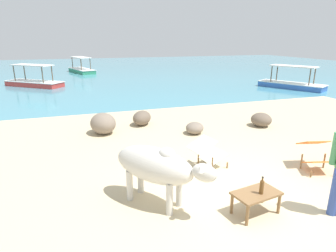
# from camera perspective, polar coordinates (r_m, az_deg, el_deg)

# --- Properties ---
(sand_beach) EXTENTS (18.00, 14.00, 0.04)m
(sand_beach) POSITION_cam_1_polar(r_m,az_deg,el_deg) (5.56, 14.93, -13.49)
(sand_beach) COLOR #CCB78E
(sand_beach) RESTS_ON ground
(water_surface) EXTENTS (60.00, 36.00, 0.03)m
(water_surface) POSITION_cam_1_polar(r_m,az_deg,el_deg) (26.25, -12.17, 10.56)
(water_surface) COLOR teal
(water_surface) RESTS_ON ground
(cow) EXTENTS (1.51, 1.73, 1.08)m
(cow) POSITION_cam_1_polar(r_m,az_deg,el_deg) (4.84, -2.35, -7.94)
(cow) COLOR beige
(cow) RESTS_ON sand_beach
(low_bench_table) EXTENTS (0.82, 0.56, 0.38)m
(low_bench_table) POSITION_cam_1_polar(r_m,az_deg,el_deg) (4.96, 17.15, -13.13)
(low_bench_table) COLOR brown
(low_bench_table) RESTS_ON sand_beach
(bottle) EXTENTS (0.07, 0.07, 0.30)m
(bottle) POSITION_cam_1_polar(r_m,az_deg,el_deg) (4.87, 18.15, -11.44)
(bottle) COLOR brown
(bottle) RESTS_ON low_bench_table
(deck_chair_near) EXTENTS (0.85, 0.67, 0.68)m
(deck_chair_near) POSITION_cam_1_polar(r_m,az_deg,el_deg) (6.37, 7.86, -4.97)
(deck_chair_near) COLOR brown
(deck_chair_near) RESTS_ON sand_beach
(deck_chair_far) EXTENTS (0.71, 0.88, 0.68)m
(deck_chair_far) POSITION_cam_1_polar(r_m,az_deg,el_deg) (6.98, 27.32, -4.79)
(deck_chair_far) COLOR brown
(deck_chair_far) RESTS_ON sand_beach
(shore_rock_large) EXTENTS (0.92, 1.01, 0.63)m
(shore_rock_large) POSITION_cam_1_polar(r_m,az_deg,el_deg) (8.79, -12.81, 0.51)
(shore_rock_large) COLOR gray
(shore_rock_large) RESTS_ON sand_beach
(shore_rock_medium) EXTENTS (0.90, 0.95, 0.47)m
(shore_rock_medium) POSITION_cam_1_polar(r_m,az_deg,el_deg) (9.51, -5.22, 1.62)
(shore_rock_medium) COLOR #6B5B4C
(shore_rock_medium) RESTS_ON sand_beach
(shore_rock_small) EXTENTS (0.78, 0.79, 0.35)m
(shore_rock_small) POSITION_cam_1_polar(r_m,az_deg,el_deg) (8.65, 5.33, -0.39)
(shore_rock_small) COLOR gray
(shore_rock_small) RESTS_ON sand_beach
(shore_rock_flat) EXTENTS (0.79, 0.82, 0.44)m
(shore_rock_flat) POSITION_cam_1_polar(r_m,az_deg,el_deg) (9.80, 18.07, 1.22)
(shore_rock_flat) COLOR #6B5B4C
(shore_rock_flat) RESTS_ON sand_beach
(boat_red) EXTENTS (3.58, 3.21, 1.29)m
(boat_red) POSITION_cam_1_polar(r_m,az_deg,el_deg) (19.26, -25.08, 7.99)
(boat_red) COLOR #C63833
(boat_red) RESTS_ON water_surface
(boat_green) EXTENTS (2.21, 3.85, 1.29)m
(boat_green) POSITION_cam_1_polar(r_m,az_deg,el_deg) (25.79, -16.82, 10.76)
(boat_green) COLOR #338E66
(boat_green) RESTS_ON water_surface
(boat_blue) EXTENTS (2.75, 3.78, 1.29)m
(boat_blue) POSITION_cam_1_polar(r_m,az_deg,el_deg) (18.25, 23.35, 7.78)
(boat_blue) COLOR #3866B7
(boat_blue) RESTS_ON water_surface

